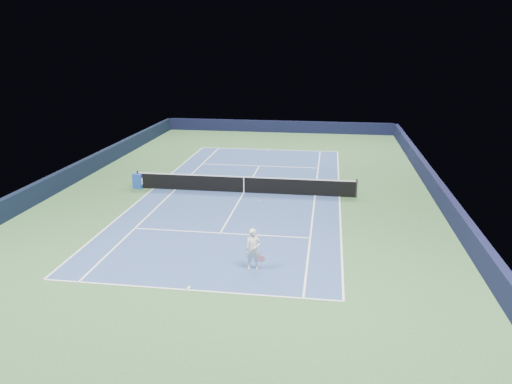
# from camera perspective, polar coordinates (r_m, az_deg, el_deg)

# --- Properties ---
(ground) EXTENTS (40.00, 40.00, 0.00)m
(ground) POSITION_cam_1_polar(r_m,az_deg,el_deg) (28.95, -1.40, -0.07)
(ground) COLOR #31572F
(ground) RESTS_ON ground
(wall_far) EXTENTS (22.00, 0.35, 1.10)m
(wall_far) POSITION_cam_1_polar(r_m,az_deg,el_deg) (47.99, 2.64, 7.49)
(wall_far) COLOR black
(wall_far) RESTS_ON ground
(wall_right) EXTENTS (0.35, 40.00, 1.10)m
(wall_right) POSITION_cam_1_polar(r_m,az_deg,el_deg) (29.05, 20.15, 0.05)
(wall_right) COLOR #111333
(wall_right) RESTS_ON ground
(wall_left) EXTENTS (0.35, 40.00, 1.10)m
(wall_left) POSITION_cam_1_polar(r_m,az_deg,el_deg) (32.39, -20.64, 1.69)
(wall_left) COLOR black
(wall_left) RESTS_ON ground
(court_surface) EXTENTS (10.97, 23.77, 0.01)m
(court_surface) POSITION_cam_1_polar(r_m,az_deg,el_deg) (28.95, -1.40, -0.06)
(court_surface) COLOR navy
(court_surface) RESTS_ON ground
(baseline_far) EXTENTS (10.97, 0.08, 0.00)m
(baseline_far) POSITION_cam_1_polar(r_m,az_deg,el_deg) (40.34, 1.47, 4.87)
(baseline_far) COLOR white
(baseline_far) RESTS_ON ground
(baseline_near) EXTENTS (10.97, 0.08, 0.00)m
(baseline_near) POSITION_cam_1_polar(r_m,az_deg,el_deg) (18.21, -7.86, -11.02)
(baseline_near) COLOR white
(baseline_near) RESTS_ON ground
(sideline_doubles_right) EXTENTS (0.08, 23.77, 0.00)m
(sideline_doubles_right) POSITION_cam_1_polar(r_m,az_deg,el_deg) (28.57, 9.51, -0.52)
(sideline_doubles_right) COLOR white
(sideline_doubles_right) RESTS_ON ground
(sideline_doubles_left) EXTENTS (0.08, 23.77, 0.00)m
(sideline_doubles_left) POSITION_cam_1_polar(r_m,az_deg,el_deg) (30.33, -11.66, 0.40)
(sideline_doubles_left) COLOR white
(sideline_doubles_left) RESTS_ON ground
(sideline_singles_right) EXTENTS (0.08, 23.77, 0.00)m
(sideline_singles_right) POSITION_cam_1_polar(r_m,az_deg,el_deg) (28.57, 6.77, -0.41)
(sideline_singles_right) COLOR white
(sideline_singles_right) RESTS_ON ground
(sideline_singles_left) EXTENTS (0.08, 23.77, 0.00)m
(sideline_singles_left) POSITION_cam_1_polar(r_m,az_deg,el_deg) (29.90, -9.19, 0.29)
(sideline_singles_left) COLOR white
(sideline_singles_left) RESTS_ON ground
(service_line_far) EXTENTS (8.23, 0.08, 0.00)m
(service_line_far) POSITION_cam_1_polar(r_m,az_deg,el_deg) (35.04, 0.38, 3.00)
(service_line_far) COLOR white
(service_line_far) RESTS_ON ground
(service_line_near) EXTENTS (8.23, 0.08, 0.00)m
(service_line_near) POSITION_cam_1_polar(r_m,az_deg,el_deg) (23.03, -4.10, -4.70)
(service_line_near) COLOR white
(service_line_near) RESTS_ON ground
(center_service_line) EXTENTS (0.08, 12.80, 0.00)m
(center_service_line) POSITION_cam_1_polar(r_m,az_deg,el_deg) (28.95, -1.40, -0.05)
(center_service_line) COLOR white
(center_service_line) RESTS_ON ground
(center_mark_far) EXTENTS (0.08, 0.30, 0.00)m
(center_mark_far) POSITION_cam_1_polar(r_m,az_deg,el_deg) (40.19, 1.45, 4.83)
(center_mark_far) COLOR white
(center_mark_far) RESTS_ON ground
(center_mark_near) EXTENTS (0.08, 0.30, 0.00)m
(center_mark_near) POSITION_cam_1_polar(r_m,az_deg,el_deg) (18.33, -7.73, -10.80)
(center_mark_near) COLOR white
(center_mark_near) RESTS_ON ground
(tennis_net) EXTENTS (12.90, 0.10, 1.07)m
(tennis_net) POSITION_cam_1_polar(r_m,az_deg,el_deg) (28.81, -1.40, 0.89)
(tennis_net) COLOR black
(tennis_net) RESTS_ON ground
(sponsor_cube) EXTENTS (0.62, 0.55, 0.89)m
(sponsor_cube) POSITION_cam_1_polar(r_m,az_deg,el_deg) (30.57, -13.29, 1.26)
(sponsor_cube) COLOR #1C45AD
(sponsor_cube) RESTS_ON ground
(tennis_player) EXTENTS (0.80, 1.29, 2.45)m
(tennis_player) POSITION_cam_1_polar(r_m,az_deg,el_deg) (19.24, -0.31, -6.56)
(tennis_player) COLOR white
(tennis_player) RESTS_ON ground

